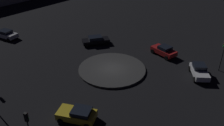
% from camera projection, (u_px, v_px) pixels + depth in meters
% --- Properties ---
extents(ground_plane, '(117.11, 117.11, 0.00)m').
position_uv_depth(ground_plane, '(112.00, 70.00, 32.82)').
color(ground_plane, black).
extents(roundabout_island, '(9.28, 9.28, 0.27)m').
position_uv_depth(roundabout_island, '(112.00, 69.00, 32.76)').
color(roundabout_island, '#383838').
rests_on(roundabout_island, ground_plane).
extents(car_white, '(4.26, 3.34, 1.59)m').
position_uv_depth(car_white, '(199.00, 71.00, 31.04)').
color(car_white, white).
rests_on(car_white, ground_plane).
extents(car_yellow, '(2.90, 4.23, 1.47)m').
position_uv_depth(car_yellow, '(78.00, 114.00, 23.79)').
color(car_yellow, gold).
rests_on(car_yellow, ground_plane).
extents(car_silver, '(2.20, 4.33, 1.51)m').
position_uv_depth(car_silver, '(6.00, 34.00, 42.01)').
color(car_silver, silver).
rests_on(car_silver, ground_plane).
extents(car_black, '(4.47, 4.43, 1.42)m').
position_uv_depth(car_black, '(96.00, 40.00, 39.85)').
color(car_black, black).
rests_on(car_black, ground_plane).
extents(car_red, '(3.28, 4.35, 1.56)m').
position_uv_depth(car_red, '(164.00, 50.00, 36.29)').
color(car_red, red).
rests_on(car_red, ground_plane).
extents(traffic_light_west_near, '(0.36, 0.31, 3.82)m').
position_uv_depth(traffic_light_west_near, '(28.00, 123.00, 19.98)').
color(traffic_light_west_near, '#2D2D2D').
rests_on(traffic_light_west_near, ground_plane).
extents(traffic_light_southeast, '(0.37, 0.40, 4.42)m').
position_uv_depth(traffic_light_southeast, '(224.00, 50.00, 31.14)').
color(traffic_light_southeast, '#2D2D2D').
rests_on(traffic_light_southeast, ground_plane).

